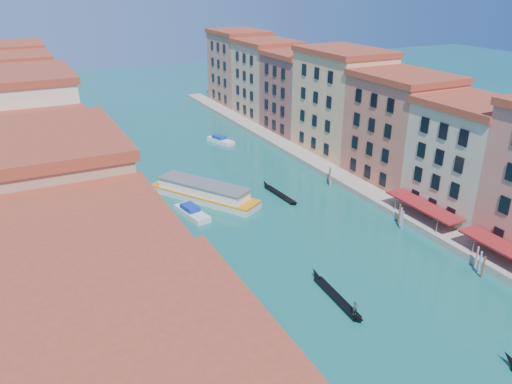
# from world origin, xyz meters

# --- Properties ---
(left_bank_palazzos) EXTENTS (12.80, 128.40, 21.00)m
(left_bank_palazzos) POSITION_xyz_m (-26.00, 64.68, 9.71)
(left_bank_palazzos) COLOR tan
(left_bank_palazzos) RESTS_ON ground
(right_bank_palazzos) EXTENTS (12.80, 128.40, 21.00)m
(right_bank_palazzos) POSITION_xyz_m (30.00, 65.00, 9.75)
(right_bank_palazzos) COLOR brown
(right_bank_palazzos) RESTS_ON ground
(quay) EXTENTS (4.00, 140.00, 1.00)m
(quay) POSITION_xyz_m (22.00, 65.00, 0.50)
(quay) COLOR #A49685
(quay) RESTS_ON ground
(mooring_poles_right) EXTENTS (1.44, 54.24, 3.20)m
(mooring_poles_right) POSITION_xyz_m (19.10, 28.80, 1.30)
(mooring_poles_right) COLOR brown
(mooring_poles_right) RESTS_ON ground
(vaporetto_far) EXTENTS (14.05, 18.85, 2.89)m
(vaporetto_far) POSITION_xyz_m (-2.99, 61.64, 1.30)
(vaporetto_far) COLOR silver
(vaporetto_far) RESTS_ON ground
(gondola_fore) EXTENTS (1.51, 11.15, 2.22)m
(gondola_fore) POSITION_xyz_m (0.37, 29.12, 0.37)
(gondola_fore) COLOR black
(gondola_fore) RESTS_ON ground
(gondola_far) EXTENTS (1.55, 10.88, 1.54)m
(gondola_far) POSITION_xyz_m (8.79, 57.60, 0.31)
(gondola_far) COLOR black
(gondola_far) RESTS_ON ground
(motorboat_mid) EXTENTS (3.57, 7.62, 1.52)m
(motorboat_mid) POSITION_xyz_m (-6.79, 56.80, 0.59)
(motorboat_mid) COLOR silver
(motorboat_mid) RESTS_ON ground
(motorboat_far) EXTENTS (4.19, 7.35, 1.45)m
(motorboat_far) POSITION_xyz_m (11.41, 88.97, 0.56)
(motorboat_far) COLOR silver
(motorboat_far) RESTS_ON ground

